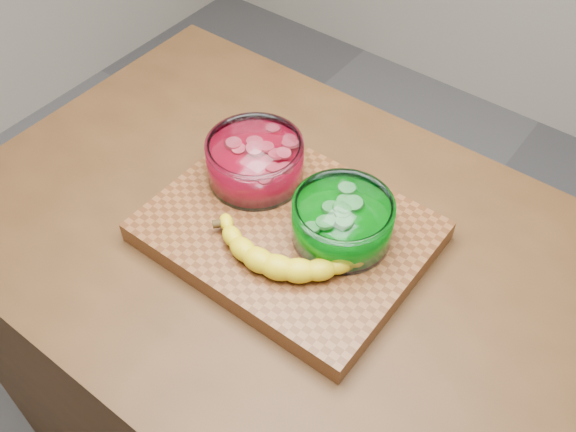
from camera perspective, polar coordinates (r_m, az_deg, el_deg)
The scene contains 5 objects.
counter at distance 1.49m, azimuth -0.00°, elevation -13.23°, with size 1.20×0.80×0.90m, color #482C15.
cutting_board at distance 1.10m, azimuth -0.00°, elevation -1.39°, with size 0.45×0.35×0.04m, color brown.
bowl_red at distance 1.13m, azimuth -2.94°, elevation 4.87°, with size 0.17×0.17×0.08m.
bowl_green at distance 1.04m, azimuth 4.85°, elevation -0.45°, with size 0.16×0.16×0.08m.
banana at distance 1.03m, azimuth -0.29°, elevation -2.51°, with size 0.27×0.16×0.04m, color gold, non-canonical shape.
Camera 1 is at (0.43, -0.56, 1.75)m, focal length 40.00 mm.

